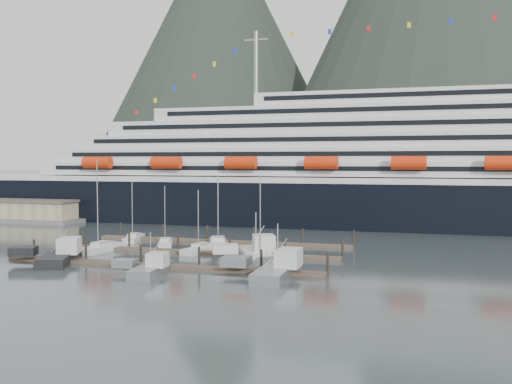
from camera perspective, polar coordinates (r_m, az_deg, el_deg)
ground at (r=92.71m, az=-3.91°, el=-6.28°), size 1600.00×1600.00×0.00m
mountains at (r=690.57m, az=18.73°, el=15.26°), size 870.00×440.00×420.00m
cruise_ship at (r=140.57m, az=15.83°, el=1.70°), size 210.00×30.40×50.30m
warehouse at (r=165.33m, az=-22.44°, el=-1.63°), size 46.00×20.00×5.80m
dock_near at (r=85.60m, az=-9.40°, el=-6.88°), size 48.18×2.28×3.20m
dock_mid at (r=97.28m, az=-6.00°, el=-5.67°), size 48.18×2.28×3.20m
dock_far at (r=109.25m, az=-3.35°, el=-4.70°), size 48.18×2.28×3.20m
sailboat_a at (r=102.28m, az=-14.47°, el=-5.24°), size 4.11×9.67×15.69m
sailboat_b at (r=106.86m, az=-8.64°, el=-4.86°), size 5.46×8.73×10.89m
sailboat_c at (r=98.63m, az=-5.21°, el=-5.49°), size 4.23×9.40×10.63m
sailboat_e at (r=114.31m, az=-11.57°, el=-4.37°), size 4.48×9.18×11.34m
sailboat_f at (r=104.59m, az=-3.64°, el=-4.98°), size 6.34×10.27×13.05m
sailboat_h at (r=89.47m, az=0.48°, el=-6.34°), size 3.91×9.03×13.25m
trawler_a at (r=93.48m, az=-18.27°, el=-5.76°), size 11.43×14.11×7.56m
trawler_b at (r=80.41m, az=-10.07°, el=-7.16°), size 7.47×9.78×6.10m
trawler_c at (r=78.29m, az=1.95°, el=-7.30°), size 10.45×14.84×7.53m
trawler_e at (r=90.53m, az=-0.10°, el=-5.87°), size 10.77×12.76×7.96m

